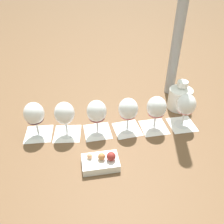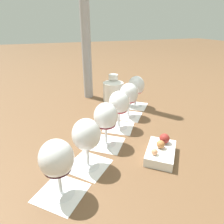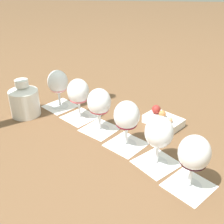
# 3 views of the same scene
# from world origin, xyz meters

# --- Properties ---
(ground_plane) EXTENTS (8.00, 8.00, 0.00)m
(ground_plane) POSITION_xyz_m (0.00, 0.00, 0.00)
(ground_plane) COLOR brown
(tasting_card_0) EXTENTS (0.17, 0.17, 0.00)m
(tasting_card_0) POSITION_xyz_m (-0.24, 0.22, 0.00)
(tasting_card_0) COLOR white
(tasting_card_0) RESTS_ON ground_plane
(tasting_card_1) EXTENTS (0.17, 0.17, 0.00)m
(tasting_card_1) POSITION_xyz_m (-0.14, 0.14, 0.00)
(tasting_card_1) COLOR white
(tasting_card_1) RESTS_ON ground_plane
(tasting_card_2) EXTENTS (0.16, 0.17, 0.00)m
(tasting_card_2) POSITION_xyz_m (-0.05, 0.05, 0.00)
(tasting_card_2) COLOR white
(tasting_card_2) RESTS_ON ground_plane
(tasting_card_3) EXTENTS (0.17, 0.17, 0.00)m
(tasting_card_3) POSITION_xyz_m (0.05, -0.04, 0.00)
(tasting_card_3) COLOR white
(tasting_card_3) RESTS_ON ground_plane
(tasting_card_4) EXTENTS (0.17, 0.17, 0.00)m
(tasting_card_4) POSITION_xyz_m (0.15, -0.14, 0.00)
(tasting_card_4) COLOR white
(tasting_card_4) RESTS_ON ground_plane
(tasting_card_5) EXTENTS (0.17, 0.17, 0.00)m
(tasting_card_5) POSITION_xyz_m (0.24, -0.23, 0.00)
(tasting_card_5) COLOR white
(tasting_card_5) RESTS_ON ground_plane
(wine_glass_0) EXTENTS (0.09, 0.09, 0.16)m
(wine_glass_0) POSITION_xyz_m (-0.24, 0.22, 0.11)
(wine_glass_0) COLOR white
(wine_glass_0) RESTS_ON tasting_card_0
(wine_glass_1) EXTENTS (0.09, 0.09, 0.16)m
(wine_glass_1) POSITION_xyz_m (-0.14, 0.14, 0.11)
(wine_glass_1) COLOR white
(wine_glass_1) RESTS_ON tasting_card_1
(wine_glass_2) EXTENTS (0.09, 0.09, 0.16)m
(wine_glass_2) POSITION_xyz_m (-0.05, 0.05, 0.11)
(wine_glass_2) COLOR white
(wine_glass_2) RESTS_ON tasting_card_2
(wine_glass_3) EXTENTS (0.09, 0.09, 0.16)m
(wine_glass_3) POSITION_xyz_m (0.05, -0.04, 0.11)
(wine_glass_3) COLOR white
(wine_glass_3) RESTS_ON tasting_card_3
(wine_glass_4) EXTENTS (0.09, 0.09, 0.16)m
(wine_glass_4) POSITION_xyz_m (0.15, -0.14, 0.11)
(wine_glass_4) COLOR white
(wine_glass_4) RESTS_ON tasting_card_4
(wine_glass_5) EXTENTS (0.09, 0.09, 0.16)m
(wine_glass_5) POSITION_xyz_m (0.24, -0.23, 0.11)
(wine_glass_5) COLOR white
(wine_glass_5) RESTS_ON tasting_card_5
(ceramic_vase) EXTENTS (0.12, 0.12, 0.15)m
(ceramic_vase) POSITION_xyz_m (-0.36, 0.14, 0.07)
(ceramic_vase) COLOR white
(ceramic_vase) RESTS_ON ground_plane
(snack_dish) EXTENTS (0.17, 0.16, 0.07)m
(snack_dish) POSITION_xyz_m (0.19, 0.11, 0.02)
(snack_dish) COLOR white
(snack_dish) RESTS_ON ground_plane
(umbrella_pole) EXTENTS (0.05, 0.05, 0.98)m
(umbrella_pole) POSITION_xyz_m (-0.48, 0.02, 0.49)
(umbrella_pole) COLOR #99999E
(umbrella_pole) RESTS_ON ground_plane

